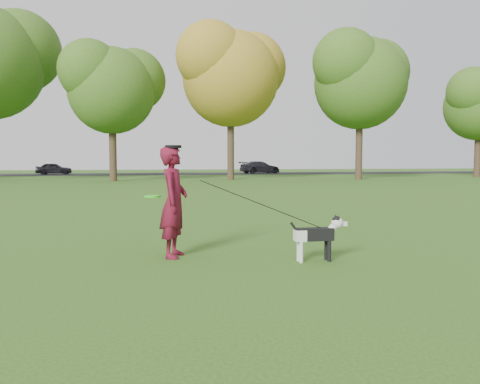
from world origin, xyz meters
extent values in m
plane|color=#285116|center=(0.00, 0.00, 0.00)|extent=(120.00, 120.00, 0.00)
cube|color=black|center=(0.00, 40.00, 0.01)|extent=(120.00, 7.00, 0.02)
imported|color=#590C20|center=(-1.11, 0.58, 0.81)|extent=(0.53, 0.67, 1.62)
cube|color=black|center=(0.80, -0.07, 0.38)|extent=(0.54, 0.17, 0.18)
cube|color=silver|center=(0.60, -0.07, 0.37)|extent=(0.15, 0.17, 0.16)
cylinder|color=silver|center=(0.60, -0.13, 0.15)|extent=(0.05, 0.05, 0.29)
cylinder|color=silver|center=(0.60, -0.01, 0.15)|extent=(0.05, 0.05, 0.29)
cylinder|color=black|center=(1.01, -0.13, 0.15)|extent=(0.05, 0.05, 0.29)
cylinder|color=black|center=(1.01, -0.01, 0.15)|extent=(0.05, 0.05, 0.29)
cylinder|color=silver|center=(1.04, -0.07, 0.43)|extent=(0.18, 0.11, 0.19)
sphere|color=silver|center=(1.14, -0.07, 0.53)|extent=(0.17, 0.17, 0.17)
sphere|color=black|center=(1.13, -0.07, 0.57)|extent=(0.13, 0.13, 0.13)
cube|color=silver|center=(1.23, -0.07, 0.52)|extent=(0.11, 0.06, 0.06)
sphere|color=black|center=(1.29, -0.07, 0.52)|extent=(0.04, 0.04, 0.04)
cone|color=black|center=(1.13, -0.11, 0.62)|extent=(0.06, 0.06, 0.07)
cone|color=black|center=(1.13, -0.03, 0.62)|extent=(0.06, 0.06, 0.07)
cylinder|color=black|center=(0.54, -0.07, 0.44)|extent=(0.19, 0.04, 0.24)
cylinder|color=black|center=(0.99, -0.07, 0.43)|extent=(0.12, 0.12, 0.02)
imported|color=black|center=(-10.56, 40.00, 0.56)|extent=(3.21, 1.32, 1.09)
imported|color=black|center=(9.24, 40.00, 0.63)|extent=(4.48, 2.72, 1.21)
cylinder|color=#31DF1C|center=(-1.41, 0.51, 0.90)|extent=(0.23, 0.23, 0.02)
cylinder|color=black|center=(-1.11, 0.58, 1.61)|extent=(0.24, 0.24, 0.04)
cylinder|color=#38281C|center=(-4.00, 25.50, 2.10)|extent=(0.48, 0.48, 4.20)
sphere|color=#426B1E|center=(-4.00, 25.50, 6.44)|extent=(5.60, 5.60, 5.60)
cylinder|color=#38281C|center=(4.00, 26.50, 2.52)|extent=(0.48, 0.48, 5.04)
sphere|color=#A58426|center=(4.00, 26.50, 7.73)|extent=(6.72, 6.72, 6.72)
cylinder|color=#38281C|center=(13.00, 25.00, 2.42)|extent=(0.48, 0.48, 4.83)
sphere|color=#426B1E|center=(13.00, 25.00, 7.41)|extent=(6.44, 6.44, 6.44)
cylinder|color=#38281C|center=(24.00, 27.00, 1.99)|extent=(0.48, 0.48, 3.99)
sphere|color=#426B1E|center=(24.00, 27.00, 6.12)|extent=(5.32, 5.32, 5.32)
camera|label=1|loc=(-1.39, -6.24, 1.43)|focal=35.00mm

